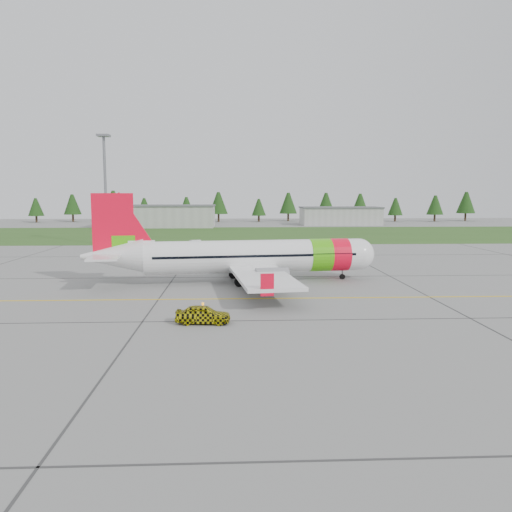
{
  "coord_description": "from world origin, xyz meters",
  "views": [
    {
      "loc": [
        -8.1,
        -36.67,
        9.48
      ],
      "look_at": [
        -5.88,
        13.85,
        3.21
      ],
      "focal_mm": 35.0,
      "sensor_mm": 36.0,
      "label": 1
    }
  ],
  "objects": [
    {
      "name": "ground",
      "position": [
        0.0,
        0.0,
        0.0
      ],
      "size": [
        320.0,
        320.0,
        0.0
      ],
      "primitive_type": "plane",
      "color": "gray",
      "rests_on": "ground"
    },
    {
      "name": "aircraft",
      "position": [
        -6.64,
        16.75,
        2.77
      ],
      "size": [
        31.62,
        29.35,
        9.59
      ],
      "rotation": [
        0.0,
        0.0,
        0.12
      ],
      "color": "white",
      "rests_on": "ground"
    },
    {
      "name": "follow_me_car",
      "position": [
        -10.43,
        -0.61,
        2.02
      ],
      "size": [
        1.49,
        1.72,
        4.04
      ],
      "primitive_type": "imported",
      "rotation": [
        0.0,
        0.0,
        1.5
      ],
      "color": "yellow",
      "rests_on": "ground"
    },
    {
      "name": "service_van",
      "position": [
        -14.64,
        49.34,
        2.43
      ],
      "size": [
        2.16,
        2.1,
        4.87
      ],
      "primitive_type": "imported",
      "rotation": [
        0.0,
        0.0,
        0.37
      ],
      "color": "silver",
      "rests_on": "ground"
    },
    {
      "name": "grass_strip",
      "position": [
        0.0,
        82.0,
        0.01
      ],
      "size": [
        320.0,
        50.0,
        0.03
      ],
      "primitive_type": "cube",
      "color": "#30561E",
      "rests_on": "ground"
    },
    {
      "name": "taxi_guideline",
      "position": [
        0.0,
        8.0,
        0.01
      ],
      "size": [
        120.0,
        0.25,
        0.02
      ],
      "primitive_type": "cube",
      "color": "gold",
      "rests_on": "ground"
    },
    {
      "name": "hangar_west",
      "position": [
        -30.0,
        110.0,
        3.0
      ],
      "size": [
        32.0,
        14.0,
        6.0
      ],
      "primitive_type": "cube",
      "color": "#A8A8A3",
      "rests_on": "ground"
    },
    {
      "name": "hangar_east",
      "position": [
        25.0,
        118.0,
        2.6
      ],
      "size": [
        24.0,
        12.0,
        5.2
      ],
      "primitive_type": "cube",
      "color": "#A8A8A3",
      "rests_on": "ground"
    },
    {
      "name": "floodlight_mast",
      "position": [
        -32.0,
        58.0,
        10.0
      ],
      "size": [
        0.5,
        0.5,
        20.0
      ],
      "primitive_type": "cylinder",
      "color": "slate",
      "rests_on": "ground"
    },
    {
      "name": "treeline",
      "position": [
        0.0,
        138.0,
        5.0
      ],
      "size": [
        160.0,
        8.0,
        10.0
      ],
      "primitive_type": null,
      "color": "#1C3F14",
      "rests_on": "ground"
    }
  ]
}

